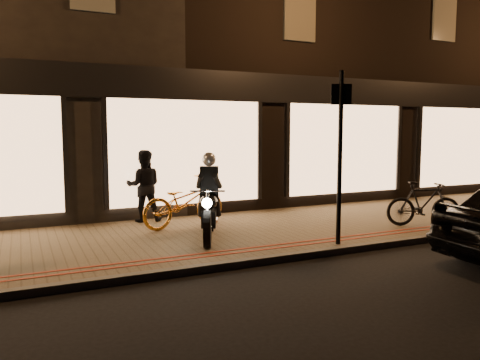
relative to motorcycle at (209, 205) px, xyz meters
name	(u,v)px	position (x,y,z in m)	size (l,w,h in m)	color
ground	(270,265)	(0.38, -1.63, -0.73)	(90.00, 90.00, 0.00)	black
sidewalk	(220,235)	(0.38, 0.37, -0.67)	(50.00, 4.00, 0.12)	brown
kerb_stone	(268,260)	(0.38, -1.58, -0.67)	(50.00, 0.14, 0.12)	#59544C
red_kerb_lines	(254,249)	(0.38, -1.08, -0.61)	(50.00, 0.26, 0.01)	maroon
building_row	(136,64)	(0.38, 7.36, 3.51)	(48.00, 10.11, 8.50)	black
motorcycle	(209,205)	(0.00, 0.00, 0.00)	(0.94, 1.82, 1.59)	black
sign_post	(340,149)	(1.89, -1.38, 1.06)	(0.33, 0.18, 3.00)	black
bicycle_gold	(184,202)	(-0.08, 1.21, -0.10)	(0.68, 1.96, 1.03)	#C27722
bicycle_dark	(423,204)	(4.47, -0.84, -0.15)	(0.44, 1.56, 0.94)	black
person_dark	(144,186)	(-0.69, 2.13, 0.17)	(0.76, 0.59, 1.57)	black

